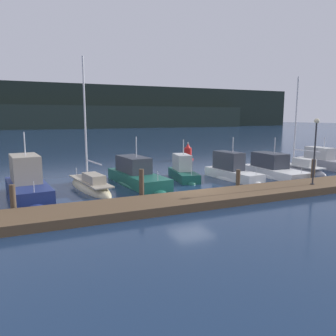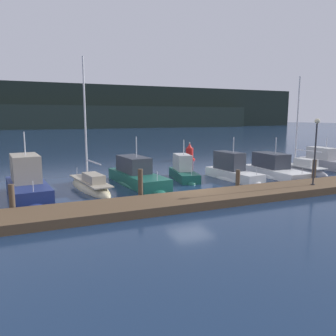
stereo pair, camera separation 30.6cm
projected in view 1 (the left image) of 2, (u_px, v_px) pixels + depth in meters
name	position (u px, v px, depth m)	size (l,w,h in m)	color
ground_plane	(191.00, 195.00, 20.18)	(400.00, 400.00, 0.00)	#192D4C
dock	(207.00, 199.00, 18.49)	(39.83, 2.80, 0.45)	brown
mooring_pile_1	(13.00, 200.00, 15.91)	(0.28, 0.28, 1.56)	#4C3D2D
mooring_pile_2	(142.00, 186.00, 18.54)	(0.28, 0.28, 1.89)	#4C3D2D
mooring_pile_3	(238.00, 180.00, 21.23)	(0.28, 0.28, 1.42)	#4C3D2D
mooring_pile_4	(313.00, 171.00, 23.86)	(0.28, 0.28, 1.74)	#4C3D2D
motorboat_berth_3	(28.00, 189.00, 19.75)	(2.92, 6.64, 4.51)	navy
sailboat_berth_4	(90.00, 187.00, 21.89)	(2.44, 6.62, 9.33)	beige
motorboat_berth_5	(137.00, 179.00, 23.54)	(2.99, 7.53, 3.91)	#195647
motorboat_berth_6	(183.00, 175.00, 25.42)	(2.40, 4.98, 3.63)	#195647
motorboat_berth_7	(232.00, 174.00, 25.50)	(2.35, 5.93, 3.84)	white
motorboat_berth_8	(274.00, 172.00, 26.82)	(2.44, 6.69, 3.82)	white
sailboat_berth_9	(298.00, 170.00, 28.97)	(1.97, 5.88, 8.81)	gray
motorboat_berth_10	(323.00, 164.00, 30.95)	(2.04, 6.14, 3.42)	gray
channel_buoy	(188.00, 153.00, 36.59)	(1.26, 1.26, 1.98)	red
dock_lamppost	(315.00, 141.00, 20.84)	(0.32, 0.32, 4.25)	#2D2D33
hillside_backdrop	(51.00, 108.00, 134.26)	(240.00, 23.00, 17.97)	#1E2823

